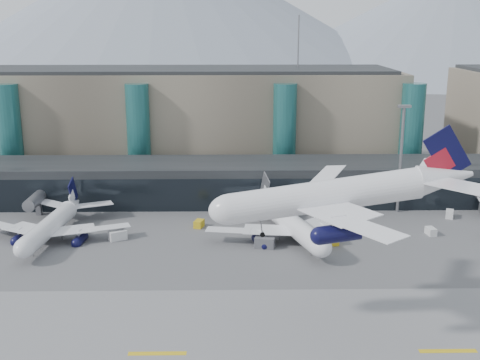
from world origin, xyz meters
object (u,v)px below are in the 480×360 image
Objects in this scene: veh_f at (13,227)px; hero_jet at (352,185)px; jet_parked_mid at (286,214)px; veh_d at (450,214)px; veh_b at (199,224)px; jet_parked_left at (54,217)px; veh_a at (118,235)px; veh_c at (265,243)px; lightmast_mid at (401,153)px; veh_g at (431,231)px; veh_h at (328,239)px.

hero_jet is at bearing -143.07° from veh_f.
veh_d is at bearing -91.78° from jet_parked_mid.
jet_parked_mid is 19.79m from veh_b.
jet_parked_left is 8.74× the size of veh_f.
veh_b is at bearing -4.97° from veh_a.
veh_c is at bearing -39.29° from veh_a.
lightmast_mid is 9.36× the size of veh_g.
lightmast_mid is 67.33m from veh_a.
veh_b is 18.80m from veh_c.
veh_h reaches higher than veh_c.
jet_parked_mid is 35.59m from veh_a.
hero_jet reaches higher than veh_c.
jet_parked_mid is at bearing -87.75° from veh_b.
hero_jet reaches higher than veh_a.
veh_d is at bearing -19.56° from veh_a.
veh_g is at bearing 166.42° from veh_d.
hero_jet reaches higher than veh_f.
veh_f is 1.42× the size of veh_g.
hero_jet is 10.01× the size of veh_f.
veh_g is (66.21, 1.89, -0.20)m from veh_a.
veh_a is at bearing -96.61° from veh_g.
veh_d is at bearing 36.54° from veh_c.
veh_b is 1.01× the size of veh_g.
hero_jet is at bearing -121.67° from jet_parked_left.
jet_parked_mid is (-28.12, -15.55, -9.87)m from lightmast_mid.
veh_f is at bearing 137.91° from veh_a.
veh_h reaches higher than veh_d.
hero_jet is 51.94m from veh_g.
veh_h is (43.36, -3.63, 0.15)m from veh_a.
veh_g is at bearing -28.18° from veh_a.
veh_d is at bearing 23.31° from veh_h.
jet_parked_left is 14.22m from veh_a.
hero_jet is at bearing -135.09° from veh_b.
veh_d is at bearing -23.46° from lightmast_mid.
veh_g is at bearing -80.31° from lightmast_mid.
veh_h is (8.05, -6.25, -3.41)m from jet_parked_mid.
veh_d is (10.90, -4.73, -13.54)m from lightmast_mid.
lightmast_mid is 7.25× the size of veh_a.
veh_a is 18.23m from veh_b.
veh_f is (-97.83, -8.34, 0.21)m from veh_d.
veh_h is at bearing 140.40° from veh_d.
veh_g is 23.50m from veh_h.
lightmast_mid is at bearing 88.06° from veh_d.
veh_c is 1.01× the size of veh_f.
hero_jet is at bearing -112.29° from lightmast_mid.
jet_parked_mid reaches higher than veh_c.
veh_d is (87.95, 10.89, -3.28)m from jet_parked_left.
jet_parked_mid reaches higher than jet_parked_left.
veh_a is 0.91× the size of veh_f.
veh_f reaches higher than veh_a.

